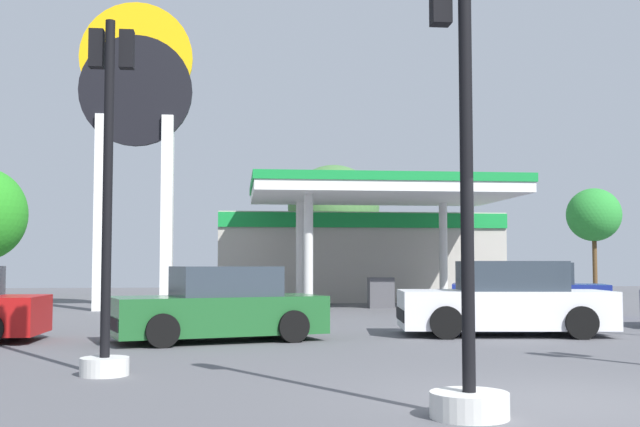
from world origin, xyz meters
name	(u,v)px	position (x,y,z in m)	size (l,w,h in m)	color
ground_plane	(557,402)	(0.00, 0.00, 0.00)	(90.00, 90.00, 0.00)	#56565B
gas_station	(358,250)	(1.51, 24.88, 2.18)	(11.91, 12.52, 4.61)	#ADA89E
station_pole_sign	(135,116)	(-7.22, 18.73, 6.72)	(3.89, 0.56, 10.72)	white
car_2	(529,292)	(5.17, 14.37, 0.74)	(4.91, 3.15, 1.63)	black
car_3	(505,302)	(2.30, 8.36, 0.75)	(4.83, 2.54, 1.66)	black
car_4	(219,307)	(-4.05, 7.70, 0.70)	(4.64, 2.97, 1.54)	black
traffic_signal_0	(465,289)	(-1.30, -0.77, 1.34)	(0.82, 0.82, 4.86)	silver
traffic_signal_1	(107,230)	(-5.56, 2.82, 2.09)	(0.69, 0.70, 5.17)	silver
tree_1	(333,208)	(1.34, 31.98, 4.52)	(4.79, 4.79, 6.77)	brown
tree_2	(594,215)	(15.42, 31.66, 4.21)	(2.89, 2.89, 5.66)	brown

